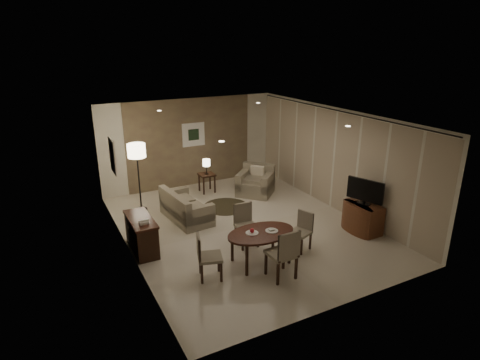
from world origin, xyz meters
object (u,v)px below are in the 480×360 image
tv_cabinet (363,217)px  chair_right (300,232)px  chair_left (210,256)px  console_desk (142,234)px  floor_lamp (139,178)px  armchair (255,181)px  dining_table (261,247)px  chair_far (247,226)px  chair_near (281,253)px  side_table (207,183)px  sofa (186,205)px

tv_cabinet → chair_right: size_ratio=1.07×
chair_left → chair_right: bearing=-69.7°
console_desk → floor_lamp: 2.32m
chair_left → armchair: size_ratio=0.95×
dining_table → chair_left: bearing=-177.4°
chair_far → chair_left: bearing=-143.4°
chair_near → floor_lamp: bearing=-72.3°
chair_left → armchair: chair_left is taller
console_desk → side_table: console_desk is taller
armchair → chair_near: bearing=-66.7°
dining_table → chair_right: chair_right is taller
chair_far → chair_right: size_ratio=1.11×
chair_near → sofa: chair_near is taller
chair_near → sofa: bearing=-80.1°
tv_cabinet → console_desk: bearing=162.9°
chair_near → sofa: size_ratio=0.65×
armchair → floor_lamp: bearing=-140.4°
console_desk → side_table: size_ratio=2.12×
console_desk → dining_table: console_desk is taller
chair_right → floor_lamp: 4.53m
dining_table → side_table: bearing=81.6°
chair_right → sofa: 3.09m
console_desk → tv_cabinet: console_desk is taller
chair_near → chair_right: bearing=-144.5°
side_table → console_desk: bearing=-135.1°
tv_cabinet → sofa: sofa is taller
chair_near → chair_right: 1.18m
chair_left → floor_lamp: (-0.34, 3.86, 0.46)m
dining_table → chair_near: (0.07, -0.65, 0.18)m
dining_table → tv_cabinet: bearing=2.3°
chair_left → sofa: chair_left is taller
chair_near → sofa: 3.41m
dining_table → armchair: bearing=62.0°
dining_table → chair_far: 0.78m
chair_far → floor_lamp: 3.46m
console_desk → side_table: (2.65, 2.64, -0.09)m
chair_right → armchair: (0.80, 3.34, 0.01)m
armchair → floor_lamp: floor_lamp is taller
console_desk → armchair: 4.23m
console_desk → dining_table: 2.58m
chair_left → console_desk: bearing=45.1°
side_table → floor_lamp: 2.25m
tv_cabinet → armchair: 3.46m
chair_left → side_table: 4.66m
floor_lamp → dining_table: bearing=-68.7°
armchair → dining_table: bearing=-71.4°
armchair → chair_far: bearing=-76.4°
dining_table → side_table: size_ratio=2.53×
chair_near → chair_left: size_ratio=1.14×
console_desk → tv_cabinet: (4.89, -1.50, -0.03)m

